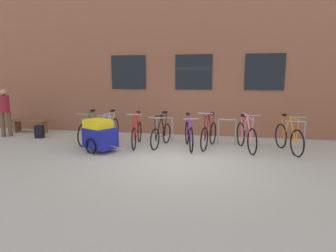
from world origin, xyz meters
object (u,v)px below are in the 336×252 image
(bicycle_silver, at_px, (110,131))
(bicycle_purple, at_px, (189,135))
(wooden_bench, at_px, (30,123))
(bicycle_pink, at_px, (246,136))
(bicycle_green, at_px, (90,130))
(person_by_bench, at_px, (5,109))
(bicycle_maroon, at_px, (209,134))
(bike_trailer, at_px, (100,135))
(backpack, at_px, (39,132))
(bicycle_orange, at_px, (289,138))
(bicycle_red, at_px, (137,133))
(bicycle_black, at_px, (161,134))

(bicycle_silver, height_order, bicycle_purple, bicycle_silver)
(bicycle_silver, distance_m, wooden_bench, 3.84)
(bicycle_pink, relative_size, bicycle_green, 0.99)
(bicycle_purple, relative_size, bicycle_green, 0.98)
(person_by_bench, bearing_deg, bicycle_maroon, -2.15)
(bike_trailer, bearing_deg, backpack, 154.93)
(bicycle_green, xyz_separation_m, wooden_bench, (-2.99, 1.14, -0.04))
(bike_trailer, distance_m, wooden_bench, 4.37)
(bicycle_maroon, relative_size, bicycle_purple, 0.96)
(bicycle_maroon, distance_m, bicycle_green, 3.83)
(bicycle_green, bearing_deg, wooden_bench, 159.10)
(bicycle_orange, distance_m, bicycle_maroon, 2.24)
(bicycle_silver, bearing_deg, bicycle_orange, -1.02)
(bicycle_red, distance_m, backpack, 3.70)
(bicycle_black, distance_m, backpack, 4.44)
(bicycle_green, bearing_deg, bicycle_black, -1.48)
(bicycle_green, relative_size, backpack, 4.00)
(bicycle_orange, height_order, backpack, bicycle_orange)
(bicycle_orange, bearing_deg, bicycle_silver, 178.98)
(bicycle_maroon, distance_m, bike_trailer, 3.21)
(backpack, bearing_deg, bicycle_pink, -15.68)
(backpack, bearing_deg, bicycle_green, -21.35)
(bicycle_black, height_order, person_by_bench, person_by_bench)
(wooden_bench, distance_m, backpack, 1.28)
(bicycle_silver, relative_size, wooden_bench, 1.26)
(bicycle_pink, xyz_separation_m, backpack, (-6.94, 0.35, -0.18))
(bicycle_silver, xyz_separation_m, backpack, (-2.72, 0.27, -0.18))
(bicycle_maroon, relative_size, bicycle_green, 0.94)
(bike_trailer, relative_size, person_by_bench, 0.85)
(person_by_bench, bearing_deg, wooden_bench, 67.62)
(bicycle_orange, xyz_separation_m, bicycle_purple, (-2.82, -0.08, -0.01))
(backpack, bearing_deg, bicycle_black, -17.53)
(bicycle_maroon, distance_m, wooden_bench, 6.91)
(bicycle_black, xyz_separation_m, wooden_bench, (-5.38, 1.20, -0.02))
(bike_trailer, bearing_deg, bicycle_pink, 13.37)
(bicycle_green, bearing_deg, bike_trailer, -51.65)
(backpack, bearing_deg, bicycle_maroon, -15.25)
(bicycle_purple, distance_m, wooden_bench, 6.37)
(bicycle_purple, xyz_separation_m, bicycle_green, (-3.25, 0.14, -0.01))
(bicycle_orange, bearing_deg, bike_trailer, -169.58)
(bicycle_orange, relative_size, bicycle_black, 1.05)
(bike_trailer, distance_m, backpack, 3.15)
(bicycle_black, height_order, bicycle_purple, bicycle_black)
(bicycle_pink, height_order, bike_trailer, bicycle_pink)
(bicycle_red, distance_m, wooden_bench, 4.80)
(bicycle_silver, height_order, backpack, bicycle_silver)
(bicycle_purple, height_order, bicycle_green, bicycle_green)
(bicycle_red, relative_size, backpack, 3.99)
(person_by_bench, bearing_deg, bicycle_orange, -2.29)
(bicycle_black, height_order, bicycle_pink, bicycle_pink)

